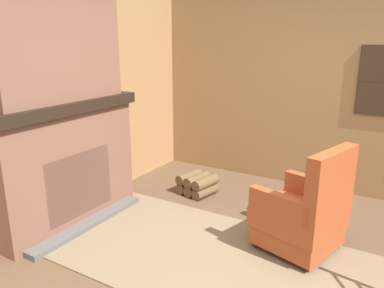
{
  "coord_description": "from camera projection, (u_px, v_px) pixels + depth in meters",
  "views": [
    {
      "loc": [
        0.89,
        -2.5,
        1.9
      ],
      "look_at": [
        -0.91,
        0.54,
        0.9
      ],
      "focal_mm": 35.0,
      "sensor_mm": 36.0,
      "label": 1
    }
  ],
  "objects": [
    {
      "name": "oil_lamp_vase",
      "position": [
        15.0,
        98.0,
        3.32
      ],
      "size": [
        0.12,
        0.12,
        0.25
      ],
      "color": "#B24C42",
      "rests_on": "fireplace_hearth"
    },
    {
      "name": "armchair",
      "position": [
        304.0,
        215.0,
        3.38
      ],
      "size": [
        0.83,
        0.82,
        1.02
      ],
      "rotation": [
        0.0,
        0.0,
        2.87
      ],
      "color": "#A84723",
      "rests_on": "ground"
    },
    {
      "name": "wood_panel_wall_back",
      "position": [
        331.0,
        92.0,
        4.6
      ],
      "size": [
        5.2,
        0.09,
        2.52
      ],
      "color": "#9E7247",
      "rests_on": "ground"
    },
    {
      "name": "firewood_stack",
      "position": [
        197.0,
        184.0,
        4.72
      ],
      "size": [
        0.48,
        0.45,
        0.25
      ],
      "rotation": [
        0.0,
        0.0,
        -0.21
      ],
      "color": "brown",
      "rests_on": "ground"
    },
    {
      "name": "storage_case",
      "position": [
        97.0,
        88.0,
        4.16
      ],
      "size": [
        0.13,
        0.2,
        0.13
      ],
      "color": "brown",
      "rests_on": "fireplace_hearth"
    },
    {
      "name": "fireplace_hearth",
      "position": [
        67.0,
        164.0,
        3.88
      ],
      "size": [
        0.59,
        1.73,
        1.3
      ],
      "color": "brown",
      "rests_on": "ground"
    },
    {
      "name": "ground_plane",
      "position": [
        255.0,
        282.0,
        3.02
      ],
      "size": [
        14.0,
        14.0,
        0.0
      ],
      "primitive_type": "plane",
      "color": "brown"
    },
    {
      "name": "decorative_plate_on_mantel",
      "position": [
        55.0,
        88.0,
        3.69
      ],
      "size": [
        0.07,
        0.26,
        0.25
      ],
      "color": "#336093",
      "rests_on": "fireplace_hearth"
    },
    {
      "name": "wood_panel_wall_left",
      "position": [
        46.0,
        103.0,
        3.82
      ],
      "size": [
        0.06,
        5.2,
        2.52
      ],
      "color": "#9E7247",
      "rests_on": "ground"
    },
    {
      "name": "chimney_breast",
      "position": [
        54.0,
        38.0,
        3.54
      ],
      "size": [
        0.33,
        1.43,
        1.2
      ],
      "color": "brown",
      "rests_on": "fireplace_hearth"
    },
    {
      "name": "area_rug",
      "position": [
        241.0,
        266.0,
        3.22
      ],
      "size": [
        3.66,
        1.56,
        0.01
      ],
      "color": "#7A664C",
      "rests_on": "ground"
    }
  ]
}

